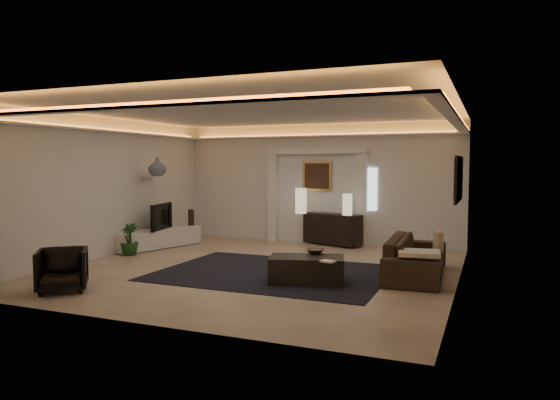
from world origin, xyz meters
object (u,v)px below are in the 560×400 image
at_px(console, 332,229).
at_px(sofa, 416,257).
at_px(coffee_table, 307,270).
at_px(armchair, 62,270).

bearing_deg(console, sofa, -30.31).
distance_m(console, coffee_table, 3.99).
xyz_separation_m(sofa, armchair, (-4.85, -3.14, -0.01)).
relative_size(console, armchair, 1.98).
bearing_deg(sofa, armchair, 120.36).
height_order(console, coffee_table, console).
height_order(console, armchair, console).
distance_m(console, armchair, 6.41).
height_order(sofa, armchair, sofa).
bearing_deg(armchair, console, 27.43).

